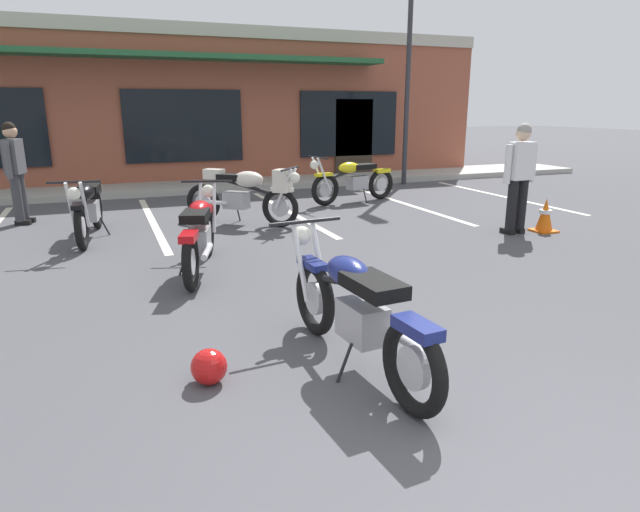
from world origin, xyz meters
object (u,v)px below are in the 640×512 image
person_in_black_shirt (15,167)px  helmet_on_pavement (209,367)px  motorcycle_foreground_classic (355,309)px  parking_lot_lamp_post (412,41)px  motorcycle_black_cruiser (353,180)px  motorcycle_red_sportbike (246,193)px  person_by_back_row (520,172)px  motorcycle_silver_naked (88,208)px  traffic_cone (545,215)px  motorcycle_green_cafe_racer (200,233)px

person_in_black_shirt → helmet_on_pavement: person_in_black_shirt is taller
motorcycle_foreground_classic → parking_lot_lamp_post: size_ratio=0.40×
motorcycle_black_cruiser → parking_lot_lamp_post: parking_lot_lamp_post is taller
motorcycle_red_sportbike → person_in_black_shirt: bearing=157.6°
motorcycle_foreground_classic → motorcycle_black_cruiser: same height
person_by_back_row → motorcycle_foreground_classic: bearing=-143.3°
motorcycle_red_sportbike → parking_lot_lamp_post: (4.93, 3.23, 2.87)m
motorcycle_black_cruiser → person_in_black_shirt: (-6.07, 0.12, 0.49)m
motorcycle_silver_naked → traffic_cone: 6.98m
person_by_back_row → helmet_on_pavement: size_ratio=6.44×
motorcycle_silver_naked → motorcycle_red_sportbike: bearing=2.9°
traffic_cone → parking_lot_lamp_post: parking_lot_lamp_post is taller
helmet_on_pavement → parking_lot_lamp_post: bearing=52.2°
motorcycle_foreground_classic → motorcycle_black_cruiser: size_ratio=1.01×
motorcycle_foreground_classic → person_by_back_row: size_ratio=1.26×
motorcycle_black_cruiser → motorcycle_red_sportbike: bearing=-152.7°
motorcycle_red_sportbike → traffic_cone: motorcycle_red_sportbike is taller
person_in_black_shirt → person_by_back_row: bearing=-26.9°
motorcycle_green_cafe_racer → person_by_back_row: 4.89m
motorcycle_red_sportbike → helmet_on_pavement: size_ratio=6.59×
person_by_back_row → helmet_on_pavement: person_by_back_row is taller
person_in_black_shirt → traffic_cone: 8.59m
motorcycle_silver_naked → person_in_black_shirt: person_in_black_shirt is taller
motorcycle_silver_naked → person_by_back_row: 6.48m
person_in_black_shirt → traffic_cone: size_ratio=3.16×
motorcycle_silver_naked → motorcycle_green_cafe_racer: bearing=-61.2°
motorcycle_silver_naked → person_in_black_shirt: (-1.08, 1.57, 0.49)m
helmet_on_pavement → parking_lot_lamp_post: size_ratio=0.05×
motorcycle_black_cruiser → helmet_on_pavement: bearing=-122.6°
motorcycle_foreground_classic → traffic_cone: bearing=33.0°
traffic_cone → motorcycle_green_cafe_racer: bearing=-178.6°
motorcycle_silver_naked → person_by_back_row: person_by_back_row is taller
motorcycle_foreground_classic → person_by_back_row: bearing=36.7°
motorcycle_red_sportbike → person_by_back_row: size_ratio=1.02×
motorcycle_red_sportbike → parking_lot_lamp_post: bearing=33.2°
motorcycle_foreground_classic → helmet_on_pavement: (-1.08, 0.14, -0.33)m
motorcycle_green_cafe_racer → helmet_on_pavement: size_ratio=7.88×
motorcycle_black_cruiser → motorcycle_green_cafe_racer: bearing=-135.2°
motorcycle_green_cafe_racer → motorcycle_foreground_classic: bearing=-77.7°
motorcycle_black_cruiser → parking_lot_lamp_post: 4.22m
person_in_black_shirt → motorcycle_foreground_classic: bearing=-66.4°
person_in_black_shirt → helmet_on_pavement: (1.89, -6.66, -0.82)m
motorcycle_black_cruiser → person_in_black_shirt: person_in_black_shirt is taller
motorcycle_foreground_classic → person_by_back_row: (4.22, 3.15, 0.49)m
person_in_black_shirt → parking_lot_lamp_post: size_ratio=0.32×
parking_lot_lamp_post → motorcycle_foreground_classic: bearing=-122.5°
person_in_black_shirt → traffic_cone: bearing=-25.7°
helmet_on_pavement → traffic_cone: bearing=26.8°
parking_lot_lamp_post → person_in_black_shirt: bearing=-168.0°
motorcycle_silver_naked → motorcycle_green_cafe_racer: (1.25, -2.27, 0.00)m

